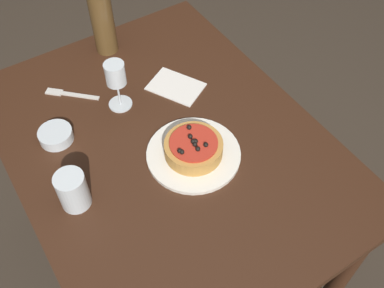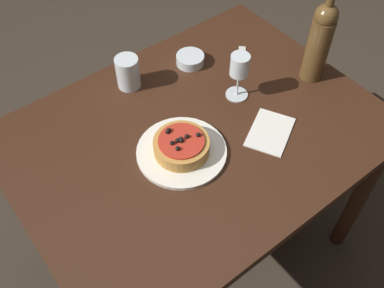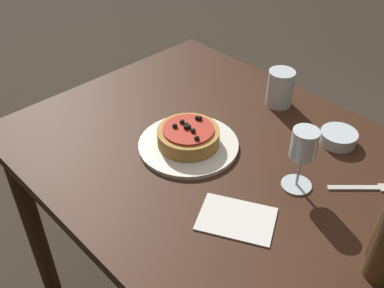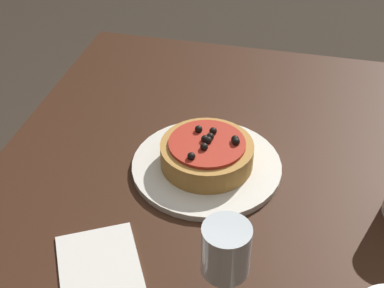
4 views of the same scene
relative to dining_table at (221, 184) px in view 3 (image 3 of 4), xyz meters
name	(u,v)px [view 3 (image 3 of 4)]	position (x,y,z in m)	size (l,w,h in m)	color
dining_table	(221,184)	(0.00, 0.00, 0.00)	(1.15, 0.87, 0.76)	#381E11
dinner_plate	(188,145)	(-0.09, -0.04, 0.11)	(0.27, 0.27, 0.01)	white
pizza	(188,136)	(-0.09, -0.04, 0.14)	(0.17, 0.17, 0.06)	#BC843D
wine_glass	(303,148)	(0.21, 0.04, 0.22)	(0.07, 0.07, 0.17)	silver
water_cup	(280,88)	(-0.05, 0.31, 0.16)	(0.08, 0.08, 0.11)	silver
side_bowl	(338,137)	(0.18, 0.27, 0.12)	(0.10, 0.10, 0.03)	silver
fork	(370,188)	(0.34, 0.17, 0.11)	(0.14, 0.14, 0.00)	beige
paper_napkin	(237,219)	(0.18, -0.15, 0.11)	(0.21, 0.19, 0.00)	silver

